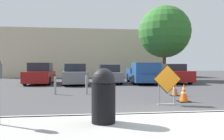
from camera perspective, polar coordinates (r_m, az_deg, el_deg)
ground_plane at (r=15.66m, az=0.87°, el=-3.97°), size 96.00×96.00×0.00m
sidewalk_strip at (r=4.96m, az=19.35°, el=-13.99°), size 30.29×2.32×0.14m
curb_lip at (r=6.00m, az=14.32°, el=-11.36°), size 30.29×0.20×0.14m
road_closed_sign at (r=7.89m, az=14.22°, el=-3.27°), size 1.01×0.20×1.41m
traffic_cone_nearest at (r=8.75m, az=18.27°, el=-5.73°), size 0.45×0.45×0.69m
traffic_cone_second at (r=10.40m, az=16.12°, el=-4.53°), size 0.38×0.38×0.73m
parked_car_nearest at (r=17.62m, az=-18.19°, el=-1.08°), size 1.92×4.39×1.61m
parked_car_second at (r=16.64m, az=-9.68°, el=-1.25°), size 2.01×4.67×1.53m
parked_car_third at (r=17.36m, az=-0.82°, el=-1.22°), size 1.84×4.07×1.47m
pickup_truck at (r=17.16m, az=8.19°, el=-1.13°), size 2.24×5.12×1.61m
parked_car_fourth at (r=18.60m, az=15.63°, el=-1.00°), size 1.96×4.66×1.54m
trash_bin at (r=4.69m, az=-2.23°, el=-6.56°), size 0.51×0.51×1.17m
bollard_nearest at (r=10.68m, az=-6.68°, el=-3.70°), size 0.12×0.12×0.91m
bollard_second at (r=10.78m, az=-14.64°, el=-3.80°), size 0.12×0.12×0.86m
building_facade_backdrop at (r=28.98m, az=-7.84°, el=4.14°), size 20.40×5.00×5.91m
street_tree_behind_lot at (r=21.74m, az=13.54°, el=9.64°), size 4.94×4.94×7.11m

